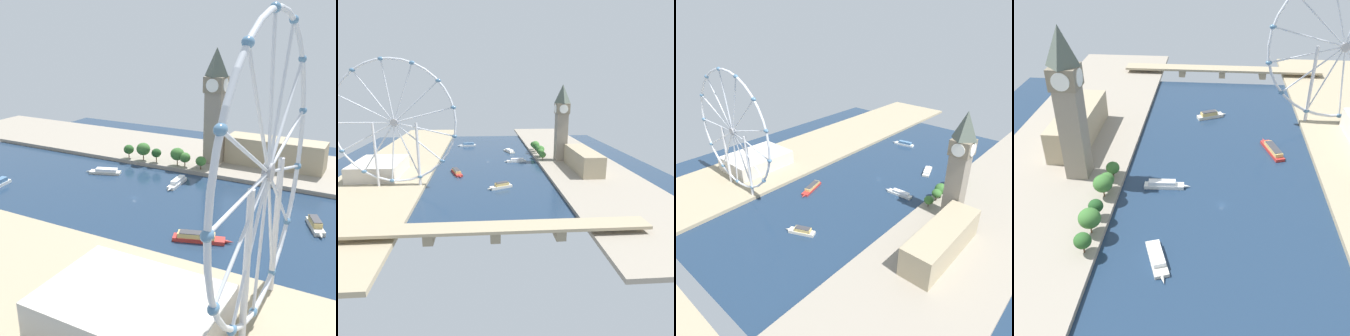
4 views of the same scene
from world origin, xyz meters
TOP-DOWN VIEW (x-y plane):
  - ground_plane at (0.00, 0.00)m, footprint 378.58×378.58m
  - riverbank_left at (-104.29, 0.00)m, footprint 90.00×520.00m
  - clock_tower at (-86.67, 19.94)m, footprint 16.26×16.26m
  - parliament_block at (-100.16, 65.25)m, footprint 22.00×74.61m
  - tree_row_embankment at (-65.57, -14.73)m, footprint 12.08×72.53m
  - ferris_wheel at (81.92, 107.22)m, footprint 108.01×3.20m
  - river_bridge at (0.00, 209.18)m, footprint 190.58×15.65m
  - tour_boat_0 at (-9.32, 112.55)m, footprint 23.77×13.81m
  - tour_boat_1 at (-34.13, 14.03)m, footprint 27.62×6.34m
  - tour_boat_3 at (-30.49, -45.24)m, footprint 14.23×27.45m
  - tour_boat_4 at (34.31, 61.42)m, footprint 14.31×31.65m

SIDE VIEW (x-z plane):
  - ground_plane at x=0.00m, z-range 0.00..0.00m
  - riverbank_left at x=-104.29m, z-range 0.00..3.00m
  - tour_boat_3 at x=-30.49m, z-range -0.30..3.78m
  - tour_boat_1 at x=-34.13m, z-range -0.36..4.20m
  - tour_boat_4 at x=34.31m, z-range -0.35..4.42m
  - tour_boat_0 at x=-9.32m, z-range -0.52..5.01m
  - river_bridge at x=0.00m, z-range 2.28..10.58m
  - tree_row_embankment at x=-65.57m, z-range 4.07..18.46m
  - parliament_block at x=-100.16m, z-range 3.00..24.34m
  - clock_tower at x=-86.67m, z-range 4.71..93.58m
  - ferris_wheel at x=81.92m, z-range 3.91..114.29m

